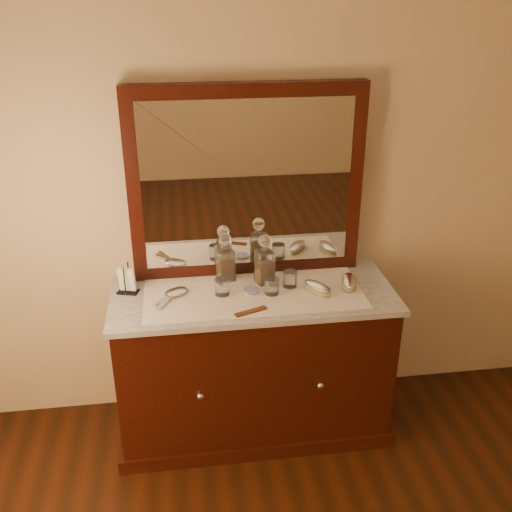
{
  "coord_description": "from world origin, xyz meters",
  "views": [
    {
      "loc": [
        -0.35,
        -0.63,
        2.28
      ],
      "look_at": [
        0.0,
        1.85,
        1.1
      ],
      "focal_mm": 41.01,
      "sensor_mm": 36.0,
      "label": 1
    }
  ],
  "objects_px": {
    "dresser_cabinet": "(253,364)",
    "pin_dish": "(251,291)",
    "comb": "(251,311)",
    "napkin_rack": "(127,281)",
    "hand_mirror_outer": "(172,295)",
    "decanter_right": "(265,264)",
    "decanter_left": "(225,262)",
    "hand_mirror_inner": "(175,293)",
    "brush_far": "(349,282)",
    "brush_near": "(318,288)",
    "mirror_frame": "(247,183)"
  },
  "relations": [
    {
      "from": "comb",
      "to": "brush_near",
      "type": "relative_size",
      "value": 0.9
    },
    {
      "from": "brush_near",
      "to": "brush_far",
      "type": "xyz_separation_m",
      "value": [
        0.18,
        0.04,
        0.0
      ]
    },
    {
      "from": "napkin_rack",
      "to": "brush_near",
      "type": "xyz_separation_m",
      "value": [
        0.95,
        -0.14,
        -0.04
      ]
    },
    {
      "from": "pin_dish",
      "to": "comb",
      "type": "relative_size",
      "value": 0.5
    },
    {
      "from": "napkin_rack",
      "to": "pin_dish",
      "type": "bearing_deg",
      "value": -8.21
    },
    {
      "from": "dresser_cabinet",
      "to": "hand_mirror_outer",
      "type": "relative_size",
      "value": 6.33
    },
    {
      "from": "napkin_rack",
      "to": "hand_mirror_outer",
      "type": "bearing_deg",
      "value": -19.93
    },
    {
      "from": "decanter_right",
      "to": "hand_mirror_outer",
      "type": "xyz_separation_m",
      "value": [
        -0.48,
        -0.09,
        -0.1
      ]
    },
    {
      "from": "decanter_right",
      "to": "brush_near",
      "type": "xyz_separation_m",
      "value": [
        0.25,
        -0.14,
        -0.08
      ]
    },
    {
      "from": "pin_dish",
      "to": "mirror_frame",
      "type": "bearing_deg",
      "value": 87.64
    },
    {
      "from": "hand_mirror_outer",
      "to": "hand_mirror_inner",
      "type": "height_order",
      "value": "same"
    },
    {
      "from": "mirror_frame",
      "to": "brush_near",
      "type": "relative_size",
      "value": 6.6
    },
    {
      "from": "mirror_frame",
      "to": "hand_mirror_outer",
      "type": "relative_size",
      "value": 5.43
    },
    {
      "from": "brush_far",
      "to": "mirror_frame",
      "type": "bearing_deg",
      "value": 152.7
    },
    {
      "from": "comb",
      "to": "decanter_right",
      "type": "xyz_separation_m",
      "value": [
        0.11,
        0.29,
        0.1
      ]
    },
    {
      "from": "decanter_right",
      "to": "hand_mirror_inner",
      "type": "xyz_separation_m",
      "value": [
        -0.46,
        -0.07,
        -0.1
      ]
    },
    {
      "from": "decanter_right",
      "to": "decanter_left",
      "type": "bearing_deg",
      "value": 163.76
    },
    {
      "from": "napkin_rack",
      "to": "brush_far",
      "type": "distance_m",
      "value": 1.13
    },
    {
      "from": "dresser_cabinet",
      "to": "decanter_left",
      "type": "bearing_deg",
      "value": 129.79
    },
    {
      "from": "hand_mirror_outer",
      "to": "dresser_cabinet",
      "type": "bearing_deg",
      "value": -0.97
    },
    {
      "from": "mirror_frame",
      "to": "hand_mirror_inner",
      "type": "height_order",
      "value": "mirror_frame"
    },
    {
      "from": "brush_near",
      "to": "napkin_rack",
      "type": "bearing_deg",
      "value": 171.86
    },
    {
      "from": "decanter_right",
      "to": "brush_near",
      "type": "height_order",
      "value": "decanter_right"
    },
    {
      "from": "decanter_right",
      "to": "brush_far",
      "type": "height_order",
      "value": "decanter_right"
    },
    {
      "from": "hand_mirror_inner",
      "to": "mirror_frame",
      "type": "bearing_deg",
      "value": 29.73
    },
    {
      "from": "comb",
      "to": "mirror_frame",
      "type": "bearing_deg",
      "value": 64.57
    },
    {
      "from": "decanter_right",
      "to": "brush_near",
      "type": "bearing_deg",
      "value": -29.57
    },
    {
      "from": "napkin_rack",
      "to": "decanter_left",
      "type": "relative_size",
      "value": 0.59
    },
    {
      "from": "brush_near",
      "to": "hand_mirror_outer",
      "type": "bearing_deg",
      "value": 175.63
    },
    {
      "from": "brush_near",
      "to": "brush_far",
      "type": "bearing_deg",
      "value": 11.92
    },
    {
      "from": "decanter_left",
      "to": "hand_mirror_inner",
      "type": "height_order",
      "value": "decanter_left"
    },
    {
      "from": "pin_dish",
      "to": "decanter_left",
      "type": "bearing_deg",
      "value": 127.03
    },
    {
      "from": "dresser_cabinet",
      "to": "hand_mirror_inner",
      "type": "height_order",
      "value": "hand_mirror_inner"
    },
    {
      "from": "comb",
      "to": "decanter_left",
      "type": "distance_m",
      "value": 0.38
    },
    {
      "from": "comb",
      "to": "hand_mirror_inner",
      "type": "distance_m",
      "value": 0.42
    },
    {
      "from": "pin_dish",
      "to": "brush_far",
      "type": "relative_size",
      "value": 0.44
    },
    {
      "from": "dresser_cabinet",
      "to": "decanter_left",
      "type": "height_order",
      "value": "decanter_left"
    },
    {
      "from": "dresser_cabinet",
      "to": "decanter_left",
      "type": "relative_size",
      "value": 5.31
    },
    {
      "from": "mirror_frame",
      "to": "decanter_right",
      "type": "bearing_deg",
      "value": -64.61
    },
    {
      "from": "decanter_left",
      "to": "brush_far",
      "type": "relative_size",
      "value": 1.43
    },
    {
      "from": "pin_dish",
      "to": "brush_near",
      "type": "bearing_deg",
      "value": -8.0
    },
    {
      "from": "brush_far",
      "to": "napkin_rack",
      "type": "bearing_deg",
      "value": 174.97
    },
    {
      "from": "decanter_left",
      "to": "brush_far",
      "type": "height_order",
      "value": "decanter_left"
    },
    {
      "from": "decanter_left",
      "to": "decanter_right",
      "type": "height_order",
      "value": "decanter_right"
    },
    {
      "from": "pin_dish",
      "to": "comb",
      "type": "bearing_deg",
      "value": -98.16
    },
    {
      "from": "dresser_cabinet",
      "to": "pin_dish",
      "type": "height_order",
      "value": "pin_dish"
    },
    {
      "from": "hand_mirror_outer",
      "to": "hand_mirror_inner",
      "type": "relative_size",
      "value": 1.08
    },
    {
      "from": "mirror_frame",
      "to": "comb",
      "type": "height_order",
      "value": "mirror_frame"
    },
    {
      "from": "comb",
      "to": "napkin_rack",
      "type": "xyz_separation_m",
      "value": [
        -0.59,
        0.29,
        0.05
      ]
    },
    {
      "from": "pin_dish",
      "to": "hand_mirror_inner",
      "type": "relative_size",
      "value": 0.4
    }
  ]
}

